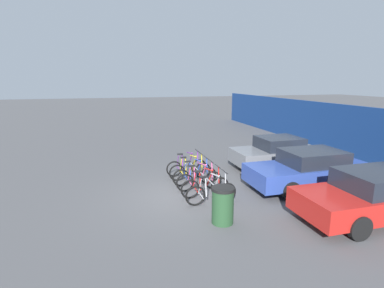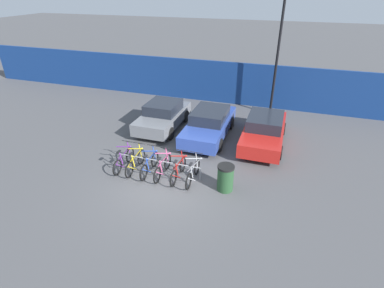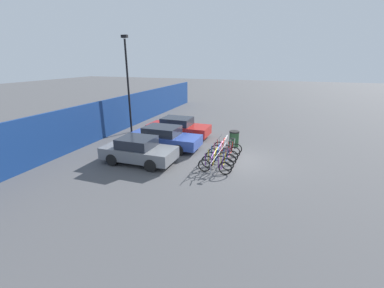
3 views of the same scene
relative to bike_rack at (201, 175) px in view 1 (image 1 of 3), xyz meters
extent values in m
plane|color=#4C4C4F|center=(0.56, -0.67, -0.48)|extent=(120.00, 120.00, 0.00)
cylinder|color=gray|center=(0.00, 0.00, 0.07)|extent=(3.52, 0.04, 0.04)
cylinder|color=gray|center=(-1.76, 0.00, -0.21)|extent=(0.04, 0.04, 0.55)
cylinder|color=gray|center=(1.76, 0.00, -0.21)|extent=(0.04, 0.04, 0.55)
torus|color=black|center=(-1.51, -0.67, -0.15)|extent=(0.06, 0.66, 0.66)
torus|color=black|center=(-1.51, 0.38, -0.15)|extent=(0.06, 0.66, 0.66)
cylinder|color=#752D99|center=(-1.51, 0.01, 0.17)|extent=(0.60, 0.04, 0.76)
cylinder|color=#752D99|center=(-1.51, -0.04, 0.48)|extent=(0.68, 0.04, 0.16)
cylinder|color=#752D99|center=(-1.51, -0.33, 0.11)|extent=(0.14, 0.04, 0.63)
cylinder|color=#752D99|center=(-1.51, -0.53, 0.13)|extent=(0.32, 0.03, 0.58)
cylinder|color=#752D99|center=(-1.51, -0.48, -0.18)|extent=(0.40, 0.03, 0.08)
cylinder|color=#752D99|center=(-1.51, 0.33, 0.19)|extent=(0.12, 0.04, 0.69)
cylinder|color=black|center=(-1.51, 0.29, 0.56)|extent=(0.52, 0.03, 0.03)
cube|color=black|center=(-1.51, -0.42, 0.45)|extent=(0.10, 0.22, 0.05)
torus|color=black|center=(-0.97, -0.67, -0.15)|extent=(0.06, 0.66, 0.66)
torus|color=black|center=(-0.97, 0.38, -0.15)|extent=(0.06, 0.66, 0.66)
cylinder|color=yellow|center=(-0.97, 0.01, 0.17)|extent=(0.60, 0.04, 0.76)
cylinder|color=yellow|center=(-0.97, -0.04, 0.48)|extent=(0.68, 0.04, 0.16)
cylinder|color=yellow|center=(-0.97, -0.33, 0.11)|extent=(0.14, 0.04, 0.63)
cylinder|color=yellow|center=(-0.97, -0.53, 0.13)|extent=(0.32, 0.03, 0.58)
cylinder|color=yellow|center=(-0.97, -0.48, -0.18)|extent=(0.40, 0.03, 0.08)
cylinder|color=yellow|center=(-0.97, 0.33, 0.19)|extent=(0.12, 0.04, 0.69)
cylinder|color=black|center=(-0.97, 0.29, 0.56)|extent=(0.52, 0.03, 0.03)
cube|color=black|center=(-0.97, -0.42, 0.45)|extent=(0.10, 0.22, 0.05)
torus|color=black|center=(-0.34, -0.67, -0.15)|extent=(0.06, 0.66, 0.66)
torus|color=black|center=(-0.34, 0.38, -0.15)|extent=(0.06, 0.66, 0.66)
cylinder|color=#284CB7|center=(-0.34, 0.01, 0.17)|extent=(0.60, 0.04, 0.76)
cylinder|color=#284CB7|center=(-0.34, -0.04, 0.48)|extent=(0.68, 0.04, 0.16)
cylinder|color=#284CB7|center=(-0.34, -0.33, 0.11)|extent=(0.14, 0.04, 0.63)
cylinder|color=#284CB7|center=(-0.34, -0.53, 0.13)|extent=(0.32, 0.03, 0.58)
cylinder|color=#284CB7|center=(-0.34, -0.48, -0.18)|extent=(0.40, 0.03, 0.08)
cylinder|color=#284CB7|center=(-0.34, 0.33, 0.19)|extent=(0.12, 0.04, 0.69)
cylinder|color=black|center=(-0.34, 0.29, 0.56)|extent=(0.52, 0.03, 0.03)
cube|color=black|center=(-0.34, -0.42, 0.45)|extent=(0.10, 0.22, 0.05)
torus|color=black|center=(0.23, -0.67, -0.15)|extent=(0.06, 0.66, 0.66)
torus|color=black|center=(0.23, 0.38, -0.15)|extent=(0.06, 0.66, 0.66)
cylinder|color=#E55993|center=(0.23, 0.01, 0.17)|extent=(0.60, 0.04, 0.76)
cylinder|color=#E55993|center=(0.23, -0.04, 0.48)|extent=(0.68, 0.04, 0.16)
cylinder|color=#E55993|center=(0.23, -0.33, 0.11)|extent=(0.14, 0.04, 0.63)
cylinder|color=#E55993|center=(0.23, -0.53, 0.13)|extent=(0.32, 0.03, 0.58)
cylinder|color=#E55993|center=(0.23, -0.48, -0.18)|extent=(0.40, 0.03, 0.08)
cylinder|color=#E55993|center=(0.23, 0.33, 0.19)|extent=(0.12, 0.04, 0.69)
cylinder|color=black|center=(0.23, 0.29, 0.56)|extent=(0.52, 0.03, 0.03)
cube|color=black|center=(0.23, -0.42, 0.45)|extent=(0.10, 0.22, 0.05)
torus|color=black|center=(0.90, -0.67, -0.15)|extent=(0.06, 0.66, 0.66)
torus|color=black|center=(0.90, 0.38, -0.15)|extent=(0.06, 0.66, 0.66)
cylinder|color=red|center=(0.90, 0.01, 0.17)|extent=(0.60, 0.04, 0.76)
cylinder|color=red|center=(0.90, -0.04, 0.48)|extent=(0.68, 0.04, 0.16)
cylinder|color=red|center=(0.90, -0.33, 0.11)|extent=(0.14, 0.04, 0.63)
cylinder|color=red|center=(0.90, -0.53, 0.13)|extent=(0.32, 0.03, 0.58)
cylinder|color=red|center=(0.90, -0.48, -0.18)|extent=(0.40, 0.03, 0.08)
cylinder|color=red|center=(0.90, 0.33, 0.19)|extent=(0.12, 0.04, 0.69)
cylinder|color=black|center=(0.90, 0.29, 0.56)|extent=(0.52, 0.03, 0.03)
cube|color=black|center=(0.90, -0.42, 0.45)|extent=(0.10, 0.22, 0.05)
torus|color=black|center=(1.51, -0.67, -0.15)|extent=(0.06, 0.66, 0.66)
torus|color=black|center=(1.51, 0.38, -0.15)|extent=(0.06, 0.66, 0.66)
cylinder|color=#B7B7BC|center=(1.51, 0.01, 0.17)|extent=(0.60, 0.04, 0.76)
cylinder|color=#B7B7BC|center=(1.51, -0.04, 0.48)|extent=(0.68, 0.04, 0.16)
cylinder|color=#B7B7BC|center=(1.51, -0.33, 0.11)|extent=(0.14, 0.04, 0.63)
cylinder|color=#B7B7BC|center=(1.51, -0.53, 0.13)|extent=(0.32, 0.03, 0.58)
cylinder|color=#B7B7BC|center=(1.51, -0.48, -0.18)|extent=(0.40, 0.03, 0.08)
cylinder|color=#B7B7BC|center=(1.51, 0.33, 0.19)|extent=(0.12, 0.04, 0.69)
cylinder|color=black|center=(1.51, 0.29, 0.56)|extent=(0.52, 0.03, 0.03)
cube|color=black|center=(1.51, -0.42, 0.45)|extent=(0.10, 0.22, 0.05)
cube|color=slate|center=(-1.52, 4.03, 0.08)|extent=(1.80, 3.92, 0.62)
cube|color=#1E232D|center=(-1.52, 4.13, 0.65)|extent=(1.58, 1.81, 0.52)
cylinder|color=black|center=(-2.37, 5.17, -0.16)|extent=(0.20, 0.64, 0.64)
cylinder|color=black|center=(-0.66, 5.17, -0.16)|extent=(0.20, 0.64, 0.64)
cylinder|color=black|center=(-2.37, 2.89, -0.16)|extent=(0.20, 0.64, 0.64)
cylinder|color=black|center=(-0.66, 2.89, -0.16)|extent=(0.20, 0.64, 0.64)
cube|color=#2D479E|center=(1.07, 3.79, 0.08)|extent=(1.80, 4.53, 0.62)
cube|color=#1E232D|center=(1.07, 3.90, 0.65)|extent=(1.58, 2.09, 0.52)
cylinder|color=black|center=(0.22, 5.10, -0.16)|extent=(0.20, 0.64, 0.64)
cylinder|color=black|center=(1.93, 5.10, -0.16)|extent=(0.20, 0.64, 0.64)
cylinder|color=black|center=(0.22, 2.47, -0.16)|extent=(0.20, 0.64, 0.64)
cylinder|color=black|center=(1.93, 2.47, -0.16)|extent=(0.20, 0.64, 0.64)
cube|color=red|center=(3.74, 3.89, 0.08)|extent=(1.80, 4.41, 0.62)
cube|color=#1E232D|center=(3.74, 4.00, 0.65)|extent=(1.58, 2.03, 0.52)
cylinder|color=black|center=(2.88, 5.17, -0.16)|extent=(0.20, 0.64, 0.64)
cylinder|color=black|center=(2.88, 2.61, -0.16)|extent=(0.20, 0.64, 0.64)
cylinder|color=black|center=(4.59, 2.61, -0.16)|extent=(0.20, 0.64, 0.64)
cylinder|color=#234728|center=(2.81, -0.28, -0.01)|extent=(0.60, 0.60, 0.95)
cylinder|color=black|center=(2.81, -0.28, 0.51)|extent=(0.63, 0.63, 0.08)
camera|label=1|loc=(9.94, -3.20, 3.39)|focal=28.00mm
camera|label=2|loc=(4.49, -9.32, 6.36)|focal=28.00mm
camera|label=3|loc=(-12.74, -2.95, 4.81)|focal=24.00mm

